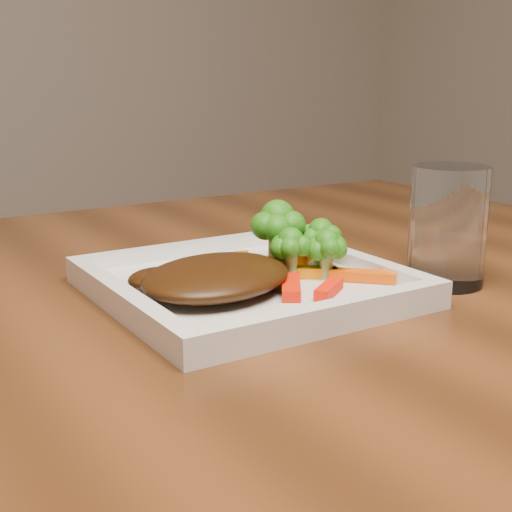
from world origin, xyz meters
TOP-DOWN VIEW (x-y plane):
  - plate at (0.03, -0.03)m, footprint 0.27×0.27m
  - steak at (-0.01, -0.04)m, footprint 0.19×0.17m
  - broccoli_0 at (0.09, -0.00)m, footprint 0.08×0.08m
  - broccoli_1 at (0.12, -0.03)m, footprint 0.05×0.05m
  - broccoli_2 at (0.11, -0.06)m, footprint 0.05×0.05m
  - broccoli_3 at (0.08, -0.04)m, footprint 0.06×0.06m
  - carrot_0 at (0.08, -0.11)m, footprint 0.05×0.04m
  - carrot_1 at (0.13, -0.09)m, footprint 0.06×0.06m
  - carrot_2 at (0.05, -0.08)m, footprint 0.05×0.06m
  - carrot_3 at (0.14, 0.01)m, footprint 0.05×0.03m
  - carrot_4 at (0.06, 0.02)m, footprint 0.03×0.06m
  - carrot_5 at (0.10, -0.05)m, footprint 0.05×0.04m
  - carrot_6 at (0.09, -0.01)m, footprint 0.06×0.02m
  - drinking_glass at (0.22, -0.11)m, footprint 0.09×0.09m

SIDE VIEW (x-z plane):
  - plate at x=0.03m, z-range 0.75..0.76m
  - carrot_0 at x=0.08m, z-range 0.76..0.77m
  - carrot_1 at x=0.13m, z-range 0.76..0.77m
  - carrot_2 at x=0.05m, z-range 0.76..0.77m
  - carrot_3 at x=0.14m, z-range 0.76..0.77m
  - carrot_4 at x=0.06m, z-range 0.76..0.77m
  - carrot_5 at x=0.10m, z-range 0.76..0.77m
  - carrot_6 at x=0.09m, z-range 0.76..0.77m
  - steak at x=-0.01m, z-range 0.76..0.79m
  - broccoli_2 at x=0.11m, z-range 0.76..0.82m
  - broccoli_3 at x=0.08m, z-range 0.76..0.82m
  - broccoli_1 at x=0.12m, z-range 0.76..0.83m
  - broccoli_0 at x=0.09m, z-range 0.76..0.83m
  - drinking_glass at x=0.22m, z-range 0.75..0.87m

